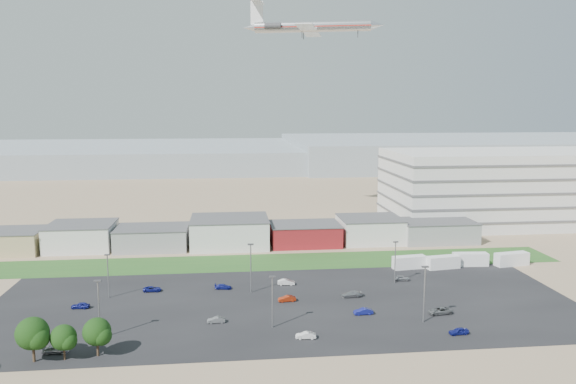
{
  "coord_description": "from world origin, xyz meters",
  "views": [
    {
      "loc": [
        -6.38,
        -89.45,
        39.87
      ],
      "look_at": [
        5.76,
        22.0,
        22.96
      ],
      "focal_mm": 35.0,
      "sensor_mm": 36.0,
      "label": 1
    }
  ],
  "objects": [
    {
      "name": "ground",
      "position": [
        0.0,
        0.0,
        0.0
      ],
      "size": [
        700.0,
        700.0,
        0.0
      ],
      "primitive_type": "plane",
      "color": "#8F775B",
      "rests_on": "ground"
    },
    {
      "name": "parking_lot",
      "position": [
        5.0,
        20.0,
        0.01
      ],
      "size": [
        120.0,
        50.0,
        0.01
      ],
      "primitive_type": "cube",
      "color": "black",
      "rests_on": "ground"
    },
    {
      "name": "grass_strip",
      "position": [
        0.0,
        52.0,
        0.01
      ],
      "size": [
        160.0,
        16.0,
        0.02
      ],
      "primitive_type": "cube",
      "color": "#275821",
      "rests_on": "ground"
    },
    {
      "name": "hills_backdrop",
      "position": [
        40.0,
        315.0,
        4.5
      ],
      "size": [
        700.0,
        200.0,
        9.0
      ],
      "primitive_type": null,
      "color": "gray",
      "rests_on": "ground"
    },
    {
      "name": "building_row",
      "position": [
        -17.0,
        71.0,
        4.0
      ],
      "size": [
        170.0,
        20.0,
        8.0
      ],
      "primitive_type": null,
      "color": "silver",
      "rests_on": "ground"
    },
    {
      "name": "parking_garage",
      "position": [
        90.0,
        95.0,
        12.5
      ],
      "size": [
        80.0,
        40.0,
        25.0
      ],
      "primitive_type": "cube",
      "color": "silver",
      "rests_on": "ground"
    },
    {
      "name": "box_trailer_a",
      "position": [
        38.51,
        42.41,
        1.57
      ],
      "size": [
        8.66,
        3.74,
        3.14
      ],
      "primitive_type": null,
      "rotation": [
        0.0,
        0.0,
        0.14
      ],
      "color": "silver",
      "rests_on": "ground"
    },
    {
      "name": "box_trailer_b",
      "position": [
        46.92,
        41.51,
        1.57
      ],
      "size": [
        8.68,
        3.89,
        3.14
      ],
      "primitive_type": null,
      "rotation": [
        0.0,
        0.0,
        0.16
      ],
      "color": "silver",
      "rests_on": "ground"
    },
    {
      "name": "box_trailer_c",
      "position": [
        54.84,
        43.28,
        1.63
      ],
      "size": [
        8.86,
        3.28,
        3.26
      ],
      "primitive_type": null,
      "rotation": [
        0.0,
        0.0,
        -0.07
      ],
      "color": "silver",
      "rests_on": "ground"
    },
    {
      "name": "box_trailer_d",
      "position": [
        65.35,
        42.26,
        1.64
      ],
      "size": [
        9.1,
        4.15,
        3.29
      ],
      "primitive_type": null,
      "rotation": [
        0.0,
        0.0,
        0.17
      ],
      "color": "silver",
      "rests_on": "ground"
    },
    {
      "name": "tree_mid",
      "position": [
        -37.3,
        -1.75,
        4.14
      ],
      "size": [
        5.52,
        5.52,
        8.28
      ],
      "primitive_type": null,
      "color": "black",
      "rests_on": "ground"
    },
    {
      "name": "tree_right",
      "position": [
        -32.71,
        -1.53,
        3.29
      ],
      "size": [
        4.38,
        4.38,
        6.57
      ],
      "primitive_type": null,
      "color": "black",
      "rests_on": "ground"
    },
    {
      "name": "tree_near",
      "position": [
        -27.71,
        -0.67,
        3.62
      ],
      "size": [
        4.83,
        4.83,
        7.24
      ],
      "primitive_type": null,
      "color": "black",
      "rests_on": "ground"
    },
    {
      "name": "lightpole_front_l",
      "position": [
        -28.88,
        6.52,
        5.24
      ],
      "size": [
        1.23,
        0.51,
        10.47
      ],
      "primitive_type": null,
      "color": "slate",
      "rests_on": "ground"
    },
    {
      "name": "lightpole_front_m",
      "position": [
        1.39,
        8.14,
        4.86
      ],
      "size": [
        1.14,
        0.48,
        9.72
      ],
      "primitive_type": null,
      "color": "slate",
      "rests_on": "ground"
    },
    {
      "name": "lightpole_front_r",
      "position": [
        29.76,
        7.63,
        5.41
      ],
      "size": [
        1.27,
        0.53,
        10.83
      ],
      "primitive_type": null,
      "color": "slate",
      "rests_on": "ground"
    },
    {
      "name": "lightpole_back_l",
      "position": [
        -31.72,
        28.15,
        4.71
      ],
      "size": [
        1.11,
        0.46,
        9.42
      ],
      "primitive_type": null,
      "color": "slate",
      "rests_on": "ground"
    },
    {
      "name": "lightpole_back_m",
      "position": [
        -1.65,
        28.28,
        5.43
      ],
      "size": [
        1.28,
        0.53,
        10.85
      ],
      "primitive_type": null,
      "color": "slate",
      "rests_on": "ground"
    },
    {
      "name": "lightpole_back_r",
      "position": [
        31.4,
        31.3,
        4.89
      ],
      "size": [
        1.15,
        0.48,
        9.78
      ],
      "primitive_type": null,
      "color": "slate",
      "rests_on": "ground"
    },
    {
      "name": "airliner",
      "position": [
        23.18,
        105.17,
        67.15
      ],
      "size": [
        55.05,
        44.09,
        14.27
      ],
      "primitive_type": null,
      "rotation": [
        0.0,
        0.0,
        -0.26
      ],
      "color": "silver"
    },
    {
      "name": "parked_car_0",
      "position": [
        34.43,
        11.34,
        0.64
      ],
      "size": [
        4.85,
        2.65,
        1.29
      ],
      "primitive_type": "imported",
      "rotation": [
        0.0,
        0.0,
        -1.46
      ],
      "color": "#595B5E",
      "rests_on": "ground"
    },
    {
      "name": "parked_car_1",
      "position": [
        19.48,
        12.7,
        0.62
      ],
      "size": [
        3.83,
        1.48,
        1.24
      ],
      "primitive_type": "imported",
      "rotation": [
        0.0,
        0.0,
        -1.53
      ],
      "color": "navy",
      "rests_on": "ground"
    },
    {
      "name": "parked_car_2",
      "position": [
        34.01,
        1.37,
        0.6
      ],
      "size": [
        3.64,
        1.71,
        1.2
      ],
      "primitive_type": "imported",
      "rotation": [
        0.0,
        0.0,
        -1.49
      ],
      "color": "navy",
      "rests_on": "ground"
    },
    {
      "name": "parked_car_4",
      "position": [
        -8.91,
        11.53,
        0.55
      ],
      "size": [
        3.4,
        1.27,
        1.11
      ],
      "primitive_type": "imported",
      "rotation": [
        0.0,
        0.0,
        -1.54
      ],
      "color": "#595B5E",
      "rests_on": "ground"
    },
    {
      "name": "parked_car_5",
      "position": [
        -36.11,
        22.1,
        0.61
      ],
      "size": [
        3.73,
        1.8,
        1.23
      ],
      "primitive_type": "imported",
      "rotation": [
        0.0,
        0.0,
        -1.67
      ],
      "color": "navy",
      "rests_on": "ground"
    },
    {
      "name": "parked_car_6",
      "position": [
        -7.7,
        31.25,
        0.55
      ],
      "size": [
        3.94,
        1.99,
        1.1
      ],
      "primitive_type": "imported",
      "rotation": [
        0.0,
        0.0,
        1.45
      ],
      "color": "navy",
      "rests_on": "ground"
    },
    {
      "name": "parked_car_7",
      "position": [
        5.5,
        21.65,
        0.61
      ],
      "size": [
        3.78,
        1.59,
        1.21
      ],
      "primitive_type": "imported",
      "rotation": [
        0.0,
        0.0,
        -1.49
      ],
      "color": "maroon",
      "rests_on": "ground"
    },
    {
      "name": "parked_car_8",
      "position": [
        33.58,
        32.84,
        0.62
      ],
      "size": [
        3.75,
        1.78,
        1.24
      ],
      "primitive_type": "imported",
      "rotation": [
        0.0,
        0.0,
        1.48
      ],
      "color": "#A5A5AA",
      "rests_on": "ground"
    },
    {
      "name": "parked_car_9",
      "position": [
        -23.13,
        31.21,
        0.55
      ],
      "size": [
        4.01,
        1.95,
        1.1
      ],
      "primitive_type": "imported",
      "rotation": [
        0.0,
        0.0,
        1.54
      ],
      "color": "navy",
      "rests_on": "ground"
    },
    {
      "name": "parked_car_10",
      "position": [
        -34.88,
        1.17,
        0.6
      ],
      "size": [
        4.17,
        1.72,
        1.21
      ],
      "primitive_type": "imported",
      "rotation": [
        0.0,
        0.0,
        1.58
      ],
      "color": "#A5A5AA",
      "rests_on": "ground"
    },
    {
      "name": "parked_car_11",
      "position": [
        6.54,
        32.66,
        0.65
      ],
      "size": [
        4.05,
        1.8,
        1.29
      ],
      "primitive_type": "imported",
      "rotation": [
        0.0,
        0.0,
        1.46
      ],
      "color": "silver",
      "rests_on": "ground"
    },
    {
      "name": "parked_car_12",
      "position": [
        19.35,
        22.87,
        0.64
      ],
      "size": [
        4.45,
        1.92,
        1.28
      ],
      "primitive_type": "imported",
      "rotation": [
        0.0,
        0.0,
        -1.54
      ],
      "color": "#A5A5AA",
      "rests_on": "ground"
    },
    {
      "name": "parked_car_13",
      "position": [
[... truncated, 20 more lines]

